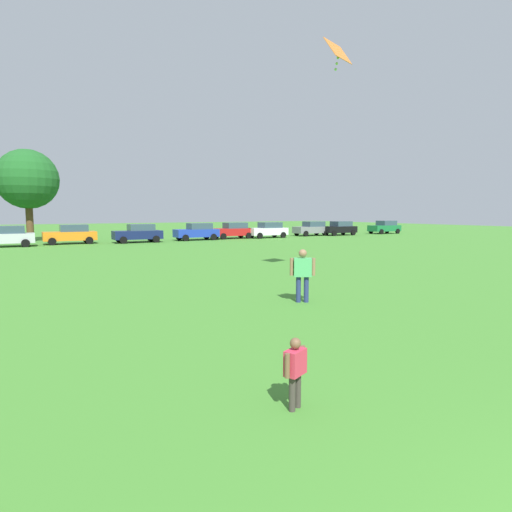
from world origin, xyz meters
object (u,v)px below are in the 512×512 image
Objects in this scene: parked_car_silver_0 at (5,236)px; child_kite_flyer at (295,367)px; adult_bystander at (303,271)px; parked_car_black_7 at (339,228)px; parked_car_navy_2 at (138,233)px; parked_car_gray_6 at (312,228)px; kite at (338,52)px; parked_car_red_4 at (233,230)px; parked_car_green_8 at (385,227)px; tree_far_right at (27,179)px; parked_car_blue_3 at (197,232)px; parked_car_white_5 at (268,230)px; parked_car_orange_1 at (71,234)px.

child_kite_flyer is at bearing 97.00° from parked_car_silver_0.
parked_car_black_7 reaches higher than adult_bystander.
parked_car_navy_2 is 1.00× the size of parked_car_gray_6.
adult_bystander is 1.17× the size of kite.
kite is 0.32× the size of parked_car_silver_0.
parked_car_red_4 is 10.56m from parked_car_gray_6.
parked_car_gray_6 is 1.00× the size of parked_car_green_8.
parked_car_silver_0 is 0.50× the size of tree_far_right.
parked_car_blue_3 and parked_car_green_8 have the same top height.
parked_car_navy_2 and parked_car_red_4 have the same top height.
adult_bystander is 32.76m from parked_car_white_5.
parked_car_orange_1 and parked_car_red_4 have the same top height.
kite reaches higher than parked_car_black_7.
child_kite_flyer is at bearing 48.55° from parked_car_black_7.
parked_car_gray_6 is at bearing -177.01° from parked_car_blue_3.
parked_car_orange_1 is at bearing 104.67° from kite.
child_kite_flyer is 0.24× the size of parked_car_white_5.
parked_car_navy_2 is 1.00× the size of parked_car_black_7.
parked_car_gray_6 is (22.72, 29.60, -0.12)m from adult_bystander.
kite is at bearing 40.70° from parked_car_green_8.
parked_car_blue_3 is at bearing -1.83° from parked_car_white_5.
parked_car_orange_1 is (0.71, 35.22, 0.25)m from child_kite_flyer.
kite is (7.73, 8.40, 8.24)m from child_kite_flyer.
parked_car_red_4 is 20.04m from tree_far_right.
parked_car_red_4 and parked_car_green_8 have the same top height.
parked_car_silver_0 is 10.49m from parked_car_navy_2.
adult_bystander reaches higher than child_kite_flyer.
parked_car_white_5 is at bearing -179.76° from parked_car_silver_0.
parked_car_silver_0 is at bearing 114.83° from kite.
parked_car_red_4 is at bearing 71.94° from kite.
kite is 0.32× the size of parked_car_white_5.
parked_car_red_4 is (16.41, 35.02, 0.25)m from child_kite_flyer.
tree_far_right reaches higher than parked_car_red_4.
parked_car_navy_2 is 5.92m from parked_car_blue_3.
parked_car_blue_3 is at bearing -0.22° from parked_car_black_7.
parked_car_white_5 is at bearing -14.88° from tree_far_right.
parked_car_navy_2 is 20.71m from parked_car_gray_6.
parked_car_silver_0 is at bearing 0.61° from parked_car_green_8.
parked_car_green_8 reaches higher than adult_bystander.
parked_car_white_5 reaches higher than child_kite_flyer.
parked_car_navy_2 is at bearing 0.80° from parked_car_white_5.
parked_car_navy_2 is at bearing 168.49° from parked_car_orange_1.
parked_car_red_4 is at bearing 40.74° from child_kite_flyer.
parked_car_black_7 is at bearing 24.40° from child_kite_flyer.
child_kite_flyer is 34.66m from parked_car_navy_2.
parked_car_navy_2 is 1.00× the size of parked_car_green_8.
parked_car_white_5 is at bearing 177.24° from parked_car_orange_1.
parked_car_orange_1 and parked_car_green_8 have the same top height.
parked_car_green_8 is at bearing -179.80° from parked_car_blue_3.
parked_car_red_4 is (10.12, 0.93, 0.00)m from parked_car_navy_2.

